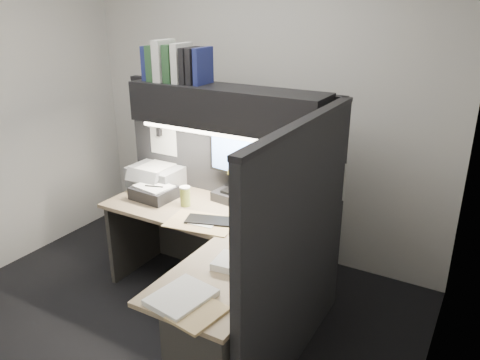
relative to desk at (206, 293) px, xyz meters
The scene contains 22 objects.
floor 0.61m from the desk, behind, with size 3.50×3.50×0.00m, color black.
wall_back 1.81m from the desk, 105.82° to the left, with size 3.50×0.04×2.70m, color silver.
wall_right 1.61m from the desk, ahead, with size 0.04×3.00×2.70m, color silver.
partition_back 1.07m from the desk, 113.00° to the left, with size 1.90×0.06×1.60m, color black.
partition_right 0.68m from the desk, 18.19° to the left, with size 0.06×1.50×1.60m, color black.
desk is the anchor object (origin of this frame).
overhead_shelf 1.33m from the desk, 111.79° to the left, with size 1.55×0.34×0.30m, color black.
task_light_tube 1.12m from the desk, 116.16° to the left, with size 0.04×0.04×1.32m, color white.
monitor 1.00m from the desk, 105.59° to the left, with size 0.55×0.29×0.59m.
keyboard 0.54m from the desk, 112.87° to the left, with size 0.45×0.15×0.02m, color black.
mousepad 0.63m from the desk, 70.80° to the left, with size 0.23×0.21×0.00m, color navy.
mouse 0.64m from the desk, 71.42° to the left, with size 0.07×0.11×0.04m, color black.
telephone 0.83m from the desk, 70.52° to the left, with size 0.24×0.25×0.10m, color #B1AB88.
coffee_cup 0.87m from the desk, 135.14° to the left, with size 0.08×0.08×0.15m, color #BEC54E.
printer 1.35m from the desk, 141.89° to the left, with size 0.44×0.38×0.18m, color #949699.
notebook_stack 1.07m from the desk, 147.63° to the left, with size 0.33×0.27×0.10m, color black.
open_folder 0.54m from the desk, 127.06° to the left, with size 0.49×0.32×0.01m, color tan.
paper_stack_a 0.39m from the desk, ahead, with size 0.23×0.20×0.05m, color white.
paper_stack_b 0.58m from the desk, 70.82° to the right, with size 0.26×0.33×0.03m, color white.
manila_stack 0.68m from the desk, 59.39° to the right, with size 0.22×0.28×0.02m, color tan.
binder_row 1.71m from the desk, 134.90° to the left, with size 0.53×0.24×0.31m.
pinned_papers 0.83m from the desk, 90.40° to the left, with size 1.76×1.31×0.51m.
Camera 1 is at (1.91, -2.14, 2.23)m, focal length 35.00 mm.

